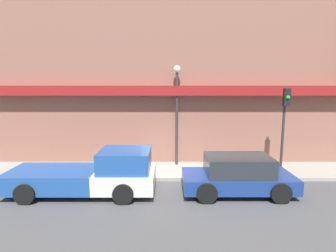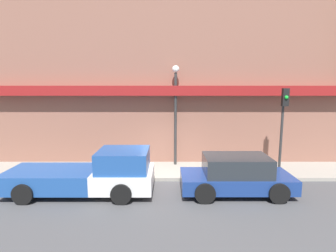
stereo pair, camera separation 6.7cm
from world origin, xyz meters
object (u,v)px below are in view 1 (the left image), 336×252
object	(u,v)px
parked_car	(237,175)
fire_hydrant	(224,166)
street_lamp	(176,103)
traffic_light	(284,116)
pickup_truck	(92,174)

from	to	relation	value
parked_car	fire_hydrant	world-z (taller)	parked_car
street_lamp	traffic_light	bearing A→B (deg)	-16.34
pickup_truck	street_lamp	size ratio (longest dim) A/B	1.12
pickup_truck	street_lamp	xyz separation A→B (m)	(3.42, 3.41, 2.59)
street_lamp	traffic_light	distance (m)	5.11
traffic_light	pickup_truck	bearing A→B (deg)	-166.61
parked_car	street_lamp	size ratio (longest dim) A/B	0.85
pickup_truck	street_lamp	distance (m)	5.48
parked_car	street_lamp	world-z (taller)	street_lamp
street_lamp	traffic_light	world-z (taller)	street_lamp
pickup_truck	parked_car	size ratio (longest dim) A/B	1.32
pickup_truck	traffic_light	distance (m)	8.79
pickup_truck	traffic_light	bearing A→B (deg)	14.82
pickup_truck	fire_hydrant	size ratio (longest dim) A/B	8.81
pickup_truck	street_lamp	world-z (taller)	street_lamp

